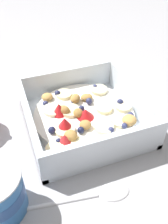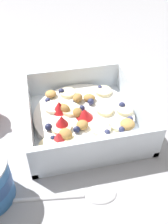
% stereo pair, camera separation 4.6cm
% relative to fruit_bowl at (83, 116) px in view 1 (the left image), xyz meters
% --- Properties ---
extents(ground_plane, '(2.40, 2.40, 0.00)m').
position_rel_fruit_bowl_xyz_m(ground_plane, '(-0.01, -0.02, -0.02)').
color(ground_plane, '#9E9EA3').
extents(fruit_bowl, '(0.21, 0.21, 0.07)m').
position_rel_fruit_bowl_xyz_m(fruit_bowl, '(0.00, 0.00, 0.00)').
color(fruit_bowl, white).
rests_on(fruit_bowl, ground).
extents(spoon, '(0.04, 0.17, 0.01)m').
position_rel_fruit_bowl_xyz_m(spoon, '(-0.15, 0.03, -0.02)').
color(spoon, silver).
rests_on(spoon, ground).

